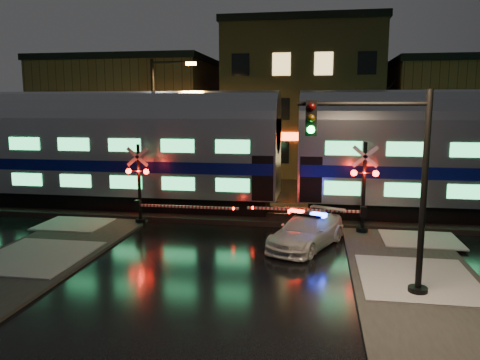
% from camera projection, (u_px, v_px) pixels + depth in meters
% --- Properties ---
extents(ground, '(120.00, 120.00, 0.00)m').
position_uv_depth(ground, '(230.00, 244.00, 18.56)').
color(ground, black).
rests_on(ground, ground).
extents(ballast, '(90.00, 4.20, 0.24)m').
position_uv_depth(ballast, '(249.00, 213.00, 23.41)').
color(ballast, black).
rests_on(ballast, ground).
extents(sidewalk_right, '(4.00, 20.00, 0.12)m').
position_uv_depth(sidewalk_right, '(442.00, 324.00, 11.65)').
color(sidewalk_right, '#2D2D2D').
rests_on(sidewalk_right, ground).
extents(building_left, '(14.00, 10.00, 9.00)m').
position_uv_depth(building_left, '(132.00, 116.00, 41.39)').
color(building_left, '#553421').
rests_on(building_left, ground).
extents(building_mid, '(12.00, 11.00, 11.50)m').
position_uv_depth(building_mid, '(303.00, 102.00, 39.25)').
color(building_mid, brown).
rests_on(building_mid, ground).
extents(building_right, '(12.00, 10.00, 8.50)m').
position_uv_depth(building_right, '(468.00, 121.00, 36.89)').
color(building_right, '#553421').
rests_on(building_right, ground).
extents(train, '(51.00, 3.12, 5.92)m').
position_uv_depth(train, '(289.00, 149.00, 22.58)').
color(train, black).
rests_on(train, ballast).
extents(police_car, '(3.37, 4.69, 1.42)m').
position_uv_depth(police_car, '(307.00, 231.00, 18.14)').
color(police_car, silver).
rests_on(police_car, ground).
extents(crossing_signal_right, '(5.58, 0.65, 3.95)m').
position_uv_depth(crossing_signal_right, '(355.00, 197.00, 19.75)').
color(crossing_signal_right, black).
rests_on(crossing_signal_right, ground).
extents(crossing_signal_left, '(5.26, 0.63, 3.73)m').
position_uv_depth(crossing_signal_left, '(146.00, 193.00, 21.26)').
color(crossing_signal_left, black).
rests_on(crossing_signal_left, ground).
extents(traffic_light, '(3.81, 0.69, 5.90)m').
position_uv_depth(traffic_light, '(390.00, 189.00, 13.09)').
color(traffic_light, black).
rests_on(traffic_light, ground).
extents(streetlight, '(2.72, 0.28, 8.13)m').
position_uv_depth(streetlight, '(158.00, 119.00, 27.56)').
color(streetlight, black).
rests_on(streetlight, ground).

